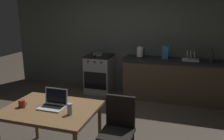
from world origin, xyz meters
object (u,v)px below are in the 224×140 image
Objects in this scene: chair at (118,127)px; laptop at (53,104)px; cereal_box at (165,52)px; dish_rack at (191,58)px; coffee_mug at (22,103)px; bottle at (212,56)px; electric_kettle at (140,52)px; drinking_glass at (70,109)px; dining_table at (51,113)px; stove_oven at (100,74)px; frying_pan at (98,54)px.

laptop is at bearing -169.60° from chair.
cereal_box is 0.54m from dish_rack.
coffee_mug is at bearing -118.87° from cereal_box.
bottle is (2.09, 2.62, 0.25)m from laptop.
drinking_glass is (-0.31, -2.80, -0.22)m from electric_kettle.
coffee_mug is 0.69m from drinking_glass.
dining_table is at bearing 163.01° from drinking_glass.
dining_table is at bearing 12.72° from coffee_mug.
chair is at bearing -97.36° from cereal_box.
stove_oven is at bearing -179.93° from dish_rack.
chair is 7.38× the size of coffee_mug.
drinking_glass is (0.32, -0.10, 0.14)m from dining_table.
electric_kettle reaches higher than dish_rack.
laptop is at bearing -102.87° from electric_kettle.
dining_table is at bearing -82.01° from frying_pan.
cereal_box reaches higher than frying_pan.
cereal_box reaches higher than bottle.
dish_rack is at bearing 48.27° from laptop.
chair is 2.83m from bottle.
drinking_glass is (0.67, -2.80, 0.36)m from stove_oven.
electric_kettle is 0.87× the size of cereal_box.
cereal_box is (0.33, 2.55, 0.52)m from chair.
dish_rack is (0.53, -0.02, -0.09)m from cereal_box.
dining_table is 8.36× the size of drinking_glass.
stove_oven reaches higher than chair.
stove_oven is 3.70× the size of electric_kettle.
cereal_box is at bearing 0.85° from stove_oven.
cereal_box reaches higher than stove_oven.
coffee_mug is at bearing -172.84° from laptop.
drinking_glass reaches higher than coffee_mug.
cereal_box is 0.83× the size of dish_rack.
stove_oven is at bearing 89.52° from coffee_mug.
laptop is 1.14× the size of cereal_box.
coffee_mug is 0.43× the size of cereal_box.
stove_oven is 2.90m from drinking_glass.
frying_pan is at bearing 179.52° from bottle.
electric_kettle is 1.08m from dish_rack.
coffee_mug is 0.88× the size of drinking_glass.
stove_oven is 2.80m from chair.
dish_rack is at bearing 63.64° from drinking_glass.
laptop reaches higher than stove_oven.
stove_oven is at bearing -179.15° from cereal_box.
bottle reaches higher than chair.
coffee_mug is at bearing -132.24° from bottle.
dish_rack is at bearing -2.16° from cereal_box.
dish_rack is (2.08, 2.78, 0.17)m from coffee_mug.
laptop is at bearing -113.31° from cereal_box.
laptop is 1.16× the size of bottle.
frying_pan is 2.09m from dish_rack.
laptop is (0.36, -2.66, 0.33)m from stove_oven.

